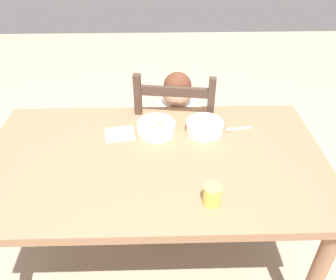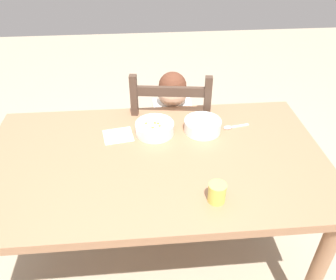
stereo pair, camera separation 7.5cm
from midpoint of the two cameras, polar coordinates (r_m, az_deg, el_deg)
The scene contains 9 objects.
ground_plane at distance 2.10m, azimuth -2.80°, elevation -19.51°, with size 8.00×8.00×0.00m, color tan.
dining_table at distance 1.60m, azimuth -3.49°, elevation -5.72°, with size 1.54×0.88×0.77m.
dining_chair at distance 2.11m, azimuth -0.48°, elevation -1.11°, with size 0.47×0.47×1.00m.
child_figure at distance 2.02m, azimuth -0.28°, elevation 2.49°, with size 0.32×0.31×0.94m.
bowl_of_peas at distance 1.69m, azimuth 4.52°, elevation 2.43°, with size 0.18×0.18×0.06m.
bowl_of_carrots at distance 1.67m, azimuth -3.52°, elevation 2.01°, with size 0.19×0.19×0.06m.
spoon at distance 1.74m, azimuth 9.32°, elevation 2.15°, with size 0.14×0.05×0.01m.
drinking_cup at distance 1.31m, azimuth 6.53°, elevation -8.76°, with size 0.07×0.07×0.08m, color #DCD256.
paper_napkin at distance 1.69m, azimuth -9.58°, elevation 0.70°, with size 0.14×0.12×0.00m, color white.
Camera 2 is at (-0.04, -1.20, 1.73)m, focal length 36.57 mm.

